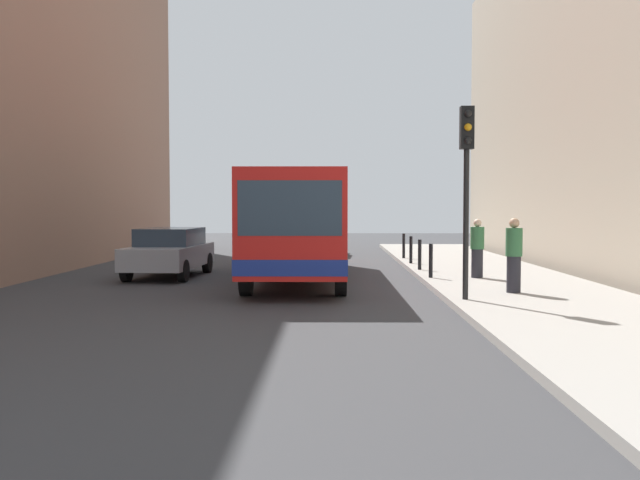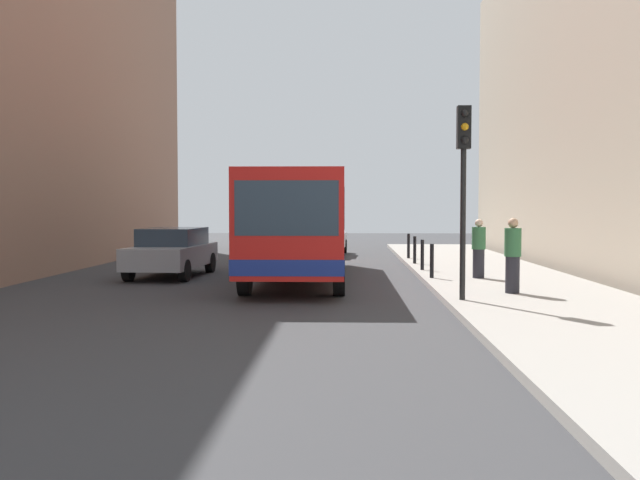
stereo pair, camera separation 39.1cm
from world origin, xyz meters
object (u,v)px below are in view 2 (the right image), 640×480
object	(u,v)px
car_behind_bus	(323,238)
car_beside_bus	(172,251)
pedestrian_near_signal	(513,256)
traffic_light	(464,165)
bollard_mid	(422,255)
pedestrian_mid_sidewalk	(479,249)
bus	(301,221)
bollard_near	(432,261)
bollard_farthest	(409,246)
bollard_far	(415,250)

from	to	relation	value
car_behind_bus	car_beside_bus	bearing A→B (deg)	70.18
car_behind_bus	pedestrian_near_signal	size ratio (longest dim) A/B	2.62
traffic_light	bollard_mid	size ratio (longest dim) A/B	4.32
pedestrian_mid_sidewalk	bus	bearing A→B (deg)	89.51
pedestrian_near_signal	pedestrian_mid_sidewalk	world-z (taller)	pedestrian_near_signal
traffic_light	bollard_near	bearing A→B (deg)	91.21
car_beside_bus	bollard_mid	size ratio (longest dim) A/B	4.72
traffic_light	pedestrian_near_signal	bearing A→B (deg)	43.11
bollard_near	bollard_farthest	size ratio (longest dim) A/B	1.00
bollard_near	pedestrian_near_signal	distance (m)	3.78
bollard_mid	bollard_farthest	size ratio (longest dim) A/B	1.00
traffic_light	bollard_near	size ratio (longest dim) A/B	4.32
car_behind_bus	bollard_near	size ratio (longest dim) A/B	4.75
car_beside_bus	bollard_mid	world-z (taller)	car_beside_bus
bus	pedestrian_mid_sidewalk	xyz separation A→B (m)	(5.01, -1.02, -0.76)
car_beside_bus	car_behind_bus	xyz separation A→B (m)	(4.28, 9.76, 0.00)
car_behind_bus	bollard_far	world-z (taller)	car_behind_bus
bollard_near	pedestrian_near_signal	world-z (taller)	pedestrian_near_signal
bollard_farthest	pedestrian_near_signal	xyz separation A→B (m)	(1.44, -11.14, 0.39)
car_beside_bus	car_behind_bus	bearing A→B (deg)	-110.71
bollard_mid	traffic_light	bearing A→B (deg)	-89.21
pedestrian_near_signal	bollard_farthest	bearing A→B (deg)	-17.18
traffic_light	pedestrian_near_signal	size ratio (longest dim) A/B	2.38
bollard_near	pedestrian_mid_sidewalk	xyz separation A→B (m)	(1.30, 0.03, 0.34)
car_behind_bus	bollard_far	size ratio (longest dim) A/B	4.75
traffic_light	bollard_farthest	world-z (taller)	traffic_light
bus	bollard_far	distance (m)	5.61
car_behind_bus	pedestrian_near_signal	xyz separation A→B (m)	(4.86, -14.90, 0.23)
bus	pedestrian_near_signal	bearing A→B (deg)	138.24
bus	pedestrian_mid_sidewalk	size ratio (longest dim) A/B	6.73
bollard_near	bollard_mid	xyz separation A→B (m)	(0.00, 2.56, 0.00)
traffic_light	bollard_near	distance (m)	5.29
car_beside_bus	bollard_far	size ratio (longest dim) A/B	4.72
car_behind_bus	pedestrian_near_signal	world-z (taller)	pedestrian_near_signal
bus	bollard_mid	world-z (taller)	bus
car_beside_bus	pedestrian_near_signal	distance (m)	10.49
car_beside_bus	pedestrian_mid_sidewalk	world-z (taller)	pedestrian_mid_sidewalk
car_beside_bus	bollard_mid	bearing A→B (deg)	-170.46
car_beside_bus	bollard_near	bearing A→B (deg)	170.74
bollard_mid	bollard_farthest	distance (m)	5.11
traffic_light	bollard_far	bearing A→B (deg)	90.58
bus	car_beside_bus	bearing A→B (deg)	-9.29
bollard_mid	bollard_far	bearing A→B (deg)	90.00
car_behind_bus	bollard_mid	world-z (taller)	car_behind_bus
traffic_light	bollard_mid	xyz separation A→B (m)	(-0.10, 7.28, -2.38)
traffic_light	pedestrian_near_signal	xyz separation A→B (m)	(1.34, 1.25, -1.99)
pedestrian_mid_sidewalk	bollard_near	bearing A→B (deg)	102.40
bollard_near	bollard_far	world-z (taller)	same
bus	pedestrian_near_signal	size ratio (longest dim) A/B	6.40
bollard_farthest	car_behind_bus	bearing A→B (deg)	132.30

